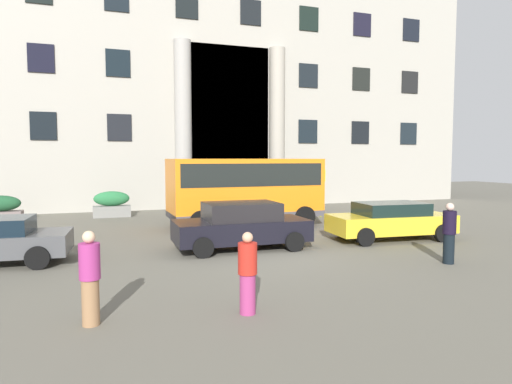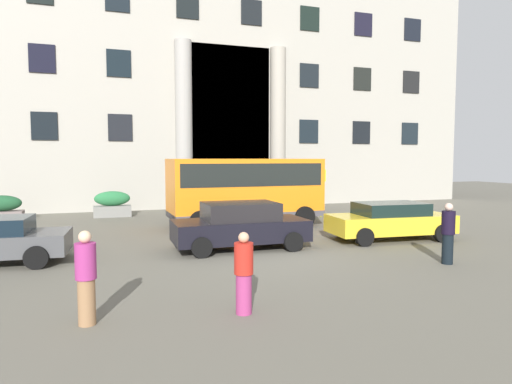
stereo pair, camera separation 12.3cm
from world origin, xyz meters
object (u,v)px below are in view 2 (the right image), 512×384
(hedge_planter_far_west, at_px, (112,204))
(motorcycle_far_end, at_px, (405,216))
(pedestrian_man_red_shirt, at_px, (86,278))
(bus_stop_sign, at_px, (321,187))
(hedge_planter_west, at_px, (2,209))
(parked_coupe_end, at_px, (390,220))
(orange_minibus, at_px, (245,186))
(pedestrian_woman_with_bag, at_px, (448,233))
(hedge_planter_entrance_left, at_px, (200,200))
(pedestrian_woman_dark_dress, at_px, (244,273))
(white_taxi_kerbside, at_px, (240,225))
(hedge_planter_east, at_px, (301,196))

(hedge_planter_far_west, bearing_deg, motorcycle_far_end, -32.30)
(pedestrian_man_red_shirt, bearing_deg, bus_stop_sign, 177.34)
(hedge_planter_west, xyz_separation_m, parked_coupe_end, (14.19, -9.63, 0.11))
(orange_minibus, xyz_separation_m, pedestrian_man_red_shirt, (-6.01, -10.04, -0.88))
(orange_minibus, relative_size, pedestrian_man_red_shirt, 3.86)
(motorcycle_far_end, distance_m, pedestrian_woman_with_bag, 6.78)
(orange_minibus, height_order, hedge_planter_entrance_left, orange_minibus)
(hedge_planter_entrance_left, height_order, parked_coupe_end, hedge_planter_entrance_left)
(motorcycle_far_end, distance_m, pedestrian_woman_dark_dress, 12.54)
(orange_minibus, distance_m, hedge_planter_west, 11.39)
(pedestrian_woman_with_bag, distance_m, pedestrian_man_red_shirt, 9.43)
(bus_stop_sign, height_order, white_taxi_kerbside, bus_stop_sign)
(parked_coupe_end, xyz_separation_m, pedestrian_woman_dark_dress, (-7.23, -5.68, 0.08))
(motorcycle_far_end, bearing_deg, hedge_planter_far_west, 145.36)
(bus_stop_sign, relative_size, hedge_planter_entrance_left, 1.18)
(motorcycle_far_end, bearing_deg, parked_coupe_end, -137.97)
(bus_stop_sign, xyz_separation_m, pedestrian_man_red_shirt, (-10.52, -11.80, -0.63))
(hedge_planter_west, xyz_separation_m, pedestrian_woman_with_bag, (13.46, -13.28, 0.27))
(hedge_planter_west, bearing_deg, white_taxi_kerbside, -47.67)
(hedge_planter_entrance_left, bearing_deg, hedge_planter_west, -178.96)
(hedge_planter_far_west, distance_m, pedestrian_woman_dark_dress, 15.60)
(pedestrian_man_red_shirt, bearing_deg, hedge_planter_west, -125.32)
(parked_coupe_end, relative_size, pedestrian_man_red_shirt, 2.69)
(hedge_planter_far_west, bearing_deg, pedestrian_woman_dark_dress, -82.23)
(pedestrian_woman_dark_dress, relative_size, pedestrian_woman_with_bag, 0.92)
(hedge_planter_west, relative_size, hedge_planter_east, 1.09)
(bus_stop_sign, relative_size, hedge_planter_east, 1.46)
(hedge_planter_far_west, xyz_separation_m, pedestrian_woman_with_bag, (8.61, -13.43, 0.23))
(white_taxi_kerbside, relative_size, pedestrian_man_red_shirt, 2.56)
(orange_minibus, distance_m, motorcycle_far_end, 6.92)
(hedge_planter_west, distance_m, hedge_planter_east, 15.20)
(hedge_planter_west, xyz_separation_m, hedge_planter_entrance_left, (9.28, 0.17, 0.14))
(hedge_planter_east, bearing_deg, hedge_planter_west, -178.53)
(hedge_planter_entrance_left, distance_m, pedestrian_woman_dark_dress, 15.65)
(hedge_planter_entrance_left, bearing_deg, bus_stop_sign, -31.57)
(orange_minibus, distance_m, pedestrian_woman_dark_dress, 10.91)
(pedestrian_man_red_shirt, bearing_deg, orange_minibus, -171.88)
(pedestrian_woman_dark_dress, height_order, pedestrian_woman_with_bag, pedestrian_woman_with_bag)
(bus_stop_sign, bearing_deg, white_taxi_kerbside, -133.96)
(white_taxi_kerbside, height_order, motorcycle_far_end, white_taxi_kerbside)
(hedge_planter_west, bearing_deg, pedestrian_woman_dark_dress, -65.55)
(bus_stop_sign, height_order, hedge_planter_entrance_left, bus_stop_sign)
(hedge_planter_entrance_left, xyz_separation_m, pedestrian_man_red_shirt, (-5.09, -15.14, 0.12))
(hedge_planter_west, xyz_separation_m, motorcycle_far_end, (16.59, -7.27, -0.12))
(hedge_planter_east, height_order, white_taxi_kerbside, same)
(hedge_planter_east, bearing_deg, hedge_planter_entrance_left, -177.86)
(hedge_planter_entrance_left, height_order, motorcycle_far_end, hedge_planter_entrance_left)
(hedge_planter_west, relative_size, pedestrian_woman_with_bag, 1.04)
(hedge_planter_east, xyz_separation_m, motorcycle_far_end, (1.39, -7.66, -0.26))
(pedestrian_woman_dark_dress, height_order, pedestrian_man_red_shirt, pedestrian_man_red_shirt)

